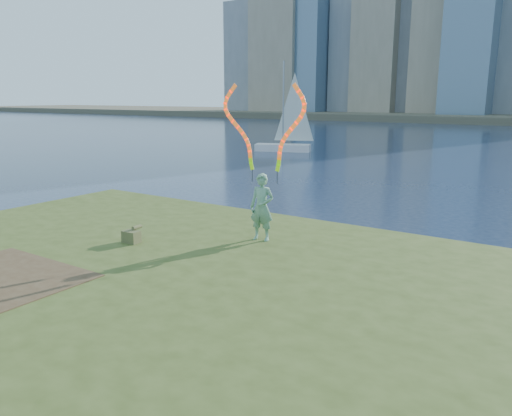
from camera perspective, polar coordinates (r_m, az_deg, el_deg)
The scene contains 5 objects.
ground at distance 11.17m, azimuth -7.82°, elevation -9.60°, with size 320.00×320.00×0.00m, color #1A2742.
grassy_knoll at distance 9.59m, azimuth -17.16°, elevation -11.72°, with size 20.00×18.00×0.80m.
woman_with_ribbons at distance 11.85m, azimuth 0.77°, elevation 2.94°, with size 2.03×0.52×4.01m.
canvas_bag at distance 12.25m, azimuth -14.02°, elevation -3.13°, with size 0.41×0.47×0.38m.
sailboat at distance 39.48m, azimuth 3.44°, elevation 8.20°, with size 4.51×2.84×6.92m.
Camera 1 is at (6.92, -7.69, 4.19)m, focal length 35.00 mm.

